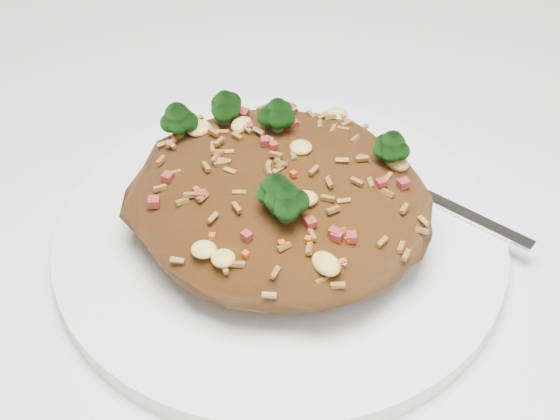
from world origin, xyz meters
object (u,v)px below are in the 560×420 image
(fried_rice, at_px, (280,188))
(fork, at_px, (425,195))
(plate, at_px, (280,236))
(dining_table, at_px, (247,271))

(fried_rice, bearing_deg, fork, 35.14)
(plate, bearing_deg, fork, 35.42)
(dining_table, relative_size, fork, 7.63)
(fried_rice, height_order, fork, fried_rice)
(fork, bearing_deg, fried_rice, -124.64)
(plate, relative_size, fried_rice, 1.51)
(dining_table, relative_size, fried_rice, 6.65)
(plate, bearing_deg, fried_rice, 130.52)
(fried_rice, bearing_deg, dining_table, 130.99)
(dining_table, distance_m, fork, 0.16)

